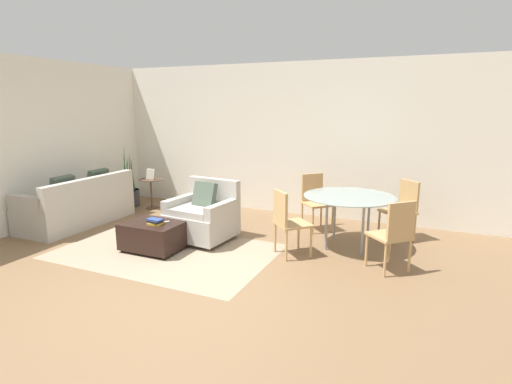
{
  "coord_description": "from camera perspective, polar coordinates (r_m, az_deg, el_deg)",
  "views": [
    {
      "loc": [
        2.61,
        -3.52,
        1.99
      ],
      "look_at": [
        0.3,
        1.7,
        0.75
      ],
      "focal_mm": 28.0,
      "sensor_mm": 36.0,
      "label": 1
    }
  ],
  "objects": [
    {
      "name": "couch",
      "position": [
        7.42,
        -23.95,
        -2.0
      ],
      "size": [
        0.85,
        1.87,
        0.89
      ],
      "color": "#B2ADA3",
      "rests_on": "ground_plane"
    },
    {
      "name": "dining_chair_near_left",
      "position": [
        5.32,
        4.47,
        -3.83
      ],
      "size": [
        0.59,
        0.59,
        0.9
      ],
      "color": "tan",
      "rests_on": "ground_plane"
    },
    {
      "name": "armchair",
      "position": [
        6.07,
        -7.61,
        -3.47
      ],
      "size": [
        0.97,
        0.9,
        0.89
      ],
      "color": "#B2ADA3",
      "rests_on": "ground_plane"
    },
    {
      "name": "potted_plant",
      "position": [
        8.45,
        -17.59,
        -0.16
      ],
      "size": [
        0.38,
        0.38,
        1.25
      ],
      "color": "#333338",
      "rests_on": "ground_plane"
    },
    {
      "name": "tv_remote_primary",
      "position": [
        5.69,
        -12.95,
        -4.21
      ],
      "size": [
        0.11,
        0.15,
        0.01
      ],
      "color": "#B7B7BC",
      "rests_on": "ottoman"
    },
    {
      "name": "picture_frame",
      "position": [
        8.04,
        -14.86,
        2.49
      ],
      "size": [
        0.17,
        0.07,
        0.21
      ],
      "color": "silver",
      "rests_on": "side_table"
    },
    {
      "name": "area_rug",
      "position": [
        5.76,
        -12.68,
        -8.25
      ],
      "size": [
        2.95,
        1.89,
        0.01
      ],
      "color": "gray",
      "rests_on": "ground_plane"
    },
    {
      "name": "wall_left",
      "position": [
        7.82,
        -26.1,
        6.51
      ],
      "size": [
        0.06,
        12.0,
        2.75
      ],
      "color": "white",
      "rests_on": "ground_plane"
    },
    {
      "name": "ground_plane",
      "position": [
        4.81,
        -11.81,
        -12.45
      ],
      "size": [
        20.0,
        20.0,
        0.0
      ],
      "primitive_type": "plane",
      "color": "brown"
    },
    {
      "name": "dining_table",
      "position": [
        5.75,
        13.15,
        -1.19
      ],
      "size": [
        1.28,
        1.28,
        0.75
      ],
      "color": "#8C9E99",
      "rests_on": "ground_plane"
    },
    {
      "name": "ottoman",
      "position": [
        5.78,
        -14.47,
        -5.97
      ],
      "size": [
        0.8,
        0.59,
        0.4
      ],
      "color": "black",
      "rests_on": "ground_plane"
    },
    {
      "name": "book_stack",
      "position": [
        5.62,
        -14.18,
        -4.13
      ],
      "size": [
        0.22,
        0.18,
        0.08
      ],
      "color": "gold",
      "rests_on": "ottoman"
    },
    {
      "name": "wall_back",
      "position": [
        7.46,
        3.38,
        7.51
      ],
      "size": [
        12.0,
        0.06,
        2.75
      ],
      "color": "white",
      "rests_on": "ground_plane"
    },
    {
      "name": "dining_chair_near_right",
      "position": [
        5.06,
        19.14,
        -5.35
      ],
      "size": [
        0.59,
        0.59,
        0.9
      ],
      "color": "tan",
      "rests_on": "ground_plane"
    },
    {
      "name": "dining_chair_far_left",
      "position": [
        6.58,
        8.42,
        -0.81
      ],
      "size": [
        0.59,
        0.59,
        0.9
      ],
      "color": "tan",
      "rests_on": "ground_plane"
    },
    {
      "name": "dining_chair_far_right",
      "position": [
        6.37,
        20.24,
        -1.88
      ],
      "size": [
        0.59,
        0.59,
        0.9
      ],
      "color": "tan",
      "rests_on": "ground_plane"
    },
    {
      "name": "side_table",
      "position": [
        8.08,
        -14.75,
        0.58
      ],
      "size": [
        0.45,
        0.45,
        0.58
      ],
      "color": "#4C3828",
      "rests_on": "ground_plane"
    }
  ]
}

